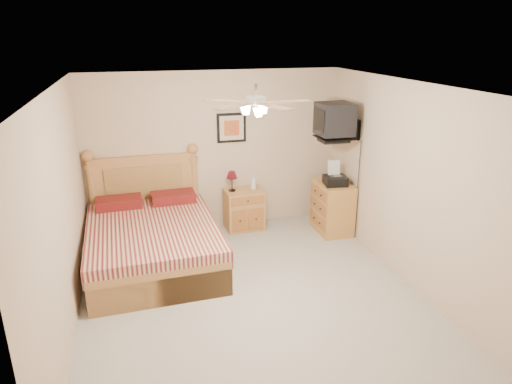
{
  "coord_description": "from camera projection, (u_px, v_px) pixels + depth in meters",
  "views": [
    {
      "loc": [
        -1.22,
        -4.67,
        3.03
      ],
      "look_at": [
        0.3,
        0.9,
        1.0
      ],
      "focal_mm": 32.0,
      "sensor_mm": 36.0,
      "label": 1
    }
  ],
  "objects": [
    {
      "name": "magazine_upper",
      "position": [
        331.0,
        177.0,
        7.27
      ],
      "size": [
        0.26,
        0.3,
        0.02
      ],
      "primitive_type": "imported",
      "rotation": [
        0.0,
        0.0,
        0.3
      ],
      "color": "tan",
      "rests_on": "magazine_lower"
    },
    {
      "name": "wall_back",
      "position": [
        215.0,
        152.0,
        7.19
      ],
      "size": [
        4.0,
        0.04,
        2.5
      ],
      "primitive_type": "cube",
      "color": "#C5AC91",
      "rests_on": "ground"
    },
    {
      "name": "bed",
      "position": [
        151.0,
        217.0,
        6.07
      ],
      "size": [
        1.73,
        2.23,
        1.41
      ],
      "primitive_type": null,
      "rotation": [
        0.0,
        0.0,
        0.03
      ],
      "color": "#B97F37",
      "rests_on": "ground"
    },
    {
      "name": "dresser",
      "position": [
        332.0,
        207.0,
        7.23
      ],
      "size": [
        0.48,
        0.69,
        0.81
      ],
      "primitive_type": "cube",
      "rotation": [
        0.0,
        0.0,
        -0.0
      ],
      "color": "#B67D3C",
      "rests_on": "ground"
    },
    {
      "name": "wall_tv",
      "position": [
        344.0,
        121.0,
        6.61
      ],
      "size": [
        0.56,
        0.46,
        0.58
      ],
      "primitive_type": null,
      "color": "black",
      "rests_on": "wall_right"
    },
    {
      "name": "wall_left",
      "position": [
        61.0,
        217.0,
        4.64
      ],
      "size": [
        0.04,
        4.5,
        2.5
      ],
      "primitive_type": "cube",
      "color": "#C5AC91",
      "rests_on": "ground"
    },
    {
      "name": "floor",
      "position": [
        251.0,
        295.0,
        5.55
      ],
      "size": [
        4.5,
        4.5,
        0.0
      ],
      "primitive_type": "plane",
      "color": "#A19C92",
      "rests_on": "ground"
    },
    {
      "name": "lotion_bottle",
      "position": [
        254.0,
        182.0,
        7.28
      ],
      "size": [
        0.09,
        0.09,
        0.23
      ],
      "primitive_type": "imported",
      "rotation": [
        0.0,
        0.0,
        -0.01
      ],
      "color": "white",
      "rests_on": "nightstand"
    },
    {
      "name": "nightstand",
      "position": [
        244.0,
        209.0,
        7.37
      ],
      "size": [
        0.61,
        0.47,
        0.65
      ],
      "primitive_type": "cube",
      "rotation": [
        0.0,
        0.0,
        0.03
      ],
      "color": "#A77942",
      "rests_on": "ground"
    },
    {
      "name": "ceiling_fan",
      "position": [
        256.0,
        103.0,
        4.59
      ],
      "size": [
        1.14,
        1.14,
        0.28
      ],
      "primitive_type": null,
      "color": "silver",
      "rests_on": "ceiling"
    },
    {
      "name": "wall_front",
      "position": [
        335.0,
        310.0,
        3.09
      ],
      "size": [
        4.0,
        0.04,
        2.5
      ],
      "primitive_type": "cube",
      "color": "#C5AC91",
      "rests_on": "ground"
    },
    {
      "name": "ceiling",
      "position": [
        251.0,
        86.0,
        4.73
      ],
      "size": [
        4.0,
        4.5,
        0.04
      ],
      "primitive_type": "cube",
      "color": "white",
      "rests_on": "ground"
    },
    {
      "name": "magazine_lower",
      "position": [
        328.0,
        178.0,
        7.27
      ],
      "size": [
        0.22,
        0.27,
        0.02
      ],
      "primitive_type": "imported",
      "rotation": [
        0.0,
        0.0,
        -0.12
      ],
      "color": "#BBAD98",
      "rests_on": "dresser"
    },
    {
      "name": "fax_machine",
      "position": [
        336.0,
        174.0,
        6.95
      ],
      "size": [
        0.38,
        0.4,
        0.36
      ],
      "primitive_type": null,
      "rotation": [
        0.0,
        0.0,
        -0.14
      ],
      "color": "black",
      "rests_on": "dresser"
    },
    {
      "name": "framed_picture",
      "position": [
        231.0,
        128.0,
        7.11
      ],
      "size": [
        0.46,
        0.04,
        0.46
      ],
      "primitive_type": "cube",
      "color": "black",
      "rests_on": "wall_back"
    },
    {
      "name": "table_lamp",
      "position": [
        232.0,
        181.0,
        7.19
      ],
      "size": [
        0.22,
        0.22,
        0.32
      ],
      "primitive_type": null,
      "rotation": [
        0.0,
        0.0,
        -0.31
      ],
      "color": "#5B111C",
      "rests_on": "nightstand"
    },
    {
      "name": "wall_right",
      "position": [
        407.0,
        184.0,
        5.64
      ],
      "size": [
        0.04,
        4.5,
        2.5
      ],
      "primitive_type": "cube",
      "color": "#C5AC91",
      "rests_on": "ground"
    }
  ]
}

